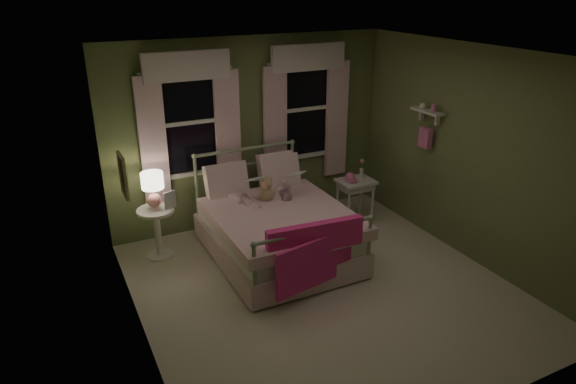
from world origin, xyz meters
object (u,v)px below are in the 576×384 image
table_lamp (153,186)px  child_right (281,174)px  nightstand_right (356,187)px  child_left (241,178)px  teddy_bear (266,191)px  nightstand_left (157,226)px  bed (276,229)px

table_lamp → child_right: bearing=-7.7°
table_lamp → nightstand_right: (2.76, -0.27, -0.40)m
child_left → teddy_bear: child_left is taller
child_left → nightstand_left: size_ratio=1.20×
nightstand_left → table_lamp: size_ratio=1.45×
child_right → nightstand_right: size_ratio=1.06×
table_lamp → nightstand_right: table_lamp is taller
child_right → teddy_bear: size_ratio=2.10×
nightstand_right → bed: bearing=-165.1°
child_right → nightstand_left: size_ratio=1.04×
bed → child_right: child_right is taller
nightstand_right → child_left: bearing=178.2°
bed → teddy_bear: bearing=91.2°
child_right → teddy_bear: 0.34m
teddy_bear → child_right: bearing=29.5°
nightstand_left → table_lamp: 0.54m
teddy_bear → nightstand_left: teddy_bear is taller
teddy_bear → nightstand_right: teddy_bear is taller
child_left → child_right: (0.56, 0.00, -0.05)m
teddy_bear → table_lamp: 1.39m
child_right → bed: bearing=71.8°
bed → nightstand_right: 1.48m
child_right → child_left: bearing=14.2°
nightstand_left → table_lamp: bearing=180.0°
teddy_bear → child_left: bearing=150.5°
child_right → nightstand_left: child_right is taller
bed → teddy_bear: size_ratio=6.30×
bed → child_right: 0.74m
nightstand_left → nightstand_right: 2.77m
child_left → teddy_bear: size_ratio=2.42×
nightstand_left → table_lamp: (-0.00, 0.00, 0.54)m
child_left → teddy_bear: 0.36m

